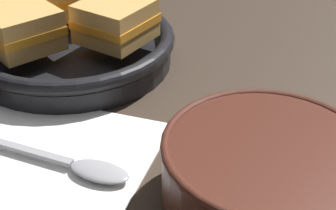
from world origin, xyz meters
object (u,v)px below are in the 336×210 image
at_px(soup_bowl, 266,170).
at_px(spoon, 76,165).
at_px(skillet, 71,47).
at_px(sandwich_near_left, 21,28).
at_px(sandwich_near_right, 116,21).

height_order(soup_bowl, spoon, soup_bowl).
xyz_separation_m(soup_bowl, skillet, (-0.24, 0.21, -0.01)).
height_order(soup_bowl, skillet, soup_bowl).
height_order(skillet, sandwich_near_left, sandwich_near_left).
bearing_deg(skillet, soup_bowl, -41.20).
bearing_deg(sandwich_near_right, spoon, -86.22).
bearing_deg(spoon, skillet, 122.37).
height_order(spoon, sandwich_near_right, sandwich_near_right).
xyz_separation_m(soup_bowl, spoon, (-0.17, 0.01, -0.03)).
relative_size(skillet, sandwich_near_left, 3.00).
relative_size(spoon, sandwich_near_left, 1.65).
xyz_separation_m(skillet, sandwich_near_right, (0.06, -0.01, 0.04)).
bearing_deg(sandwich_near_left, skillet, 53.73).
distance_m(spoon, sandwich_near_right, 0.20).
bearing_deg(spoon, sandwich_near_right, 105.72).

